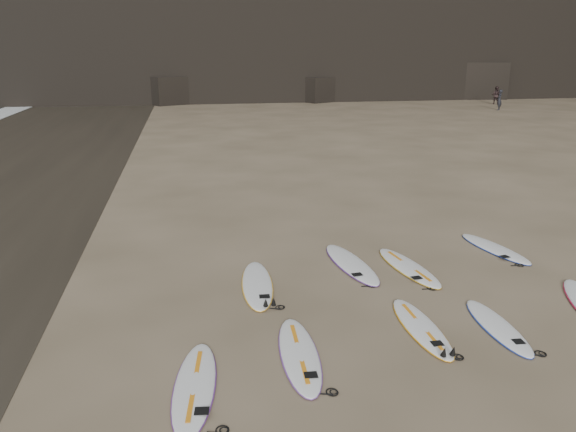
# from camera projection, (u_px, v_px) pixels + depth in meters

# --- Properties ---
(ground) EXTENTS (240.00, 240.00, 0.00)m
(ground) POSITION_uv_depth(u_px,v_px,m) (432.00, 327.00, 10.33)
(ground) COLOR #897559
(ground) RESTS_ON ground
(surfboard_0) EXTENTS (0.90, 2.57, 0.09)m
(surfboard_0) POSITION_uv_depth(u_px,v_px,m) (195.00, 385.00, 8.45)
(surfboard_0) COLOR white
(surfboard_0) RESTS_ON ground
(surfboard_1) EXTENTS (0.75, 2.57, 0.09)m
(surfboard_1) POSITION_uv_depth(u_px,v_px,m) (299.00, 354.00, 9.33)
(surfboard_1) COLOR white
(surfboard_1) RESTS_ON ground
(surfboard_2) EXTENTS (0.58, 2.40, 0.09)m
(surfboard_2) POSITION_uv_depth(u_px,v_px,m) (421.00, 327.00, 10.24)
(surfboard_2) COLOR white
(surfboard_2) RESTS_ON ground
(surfboard_3) EXTENTS (0.63, 2.28, 0.08)m
(surfboard_3) POSITION_uv_depth(u_px,v_px,m) (498.00, 326.00, 10.26)
(surfboard_3) COLOR white
(surfboard_3) RESTS_ON ground
(surfboard_5) EXTENTS (0.83, 2.67, 0.09)m
(surfboard_5) POSITION_uv_depth(u_px,v_px,m) (257.00, 284.00, 12.09)
(surfboard_5) COLOR white
(surfboard_5) RESTS_ON ground
(surfboard_6) EXTENTS (0.98, 2.82, 0.10)m
(surfboard_6) POSITION_uv_depth(u_px,v_px,m) (351.00, 263.00, 13.24)
(surfboard_6) COLOR white
(surfboard_6) RESTS_ON ground
(surfboard_7) EXTENTS (0.98, 2.67, 0.09)m
(surfboard_7) POSITION_uv_depth(u_px,v_px,m) (408.00, 267.00, 13.04)
(surfboard_7) COLOR white
(surfboard_7) RESTS_ON ground
(surfboard_8) EXTENTS (1.04, 2.54, 0.09)m
(surfboard_8) POSITION_uv_depth(u_px,v_px,m) (495.00, 248.00, 14.26)
(surfboard_8) COLOR white
(surfboard_8) RESTS_ON ground
(person_a) EXTENTS (0.69, 0.73, 1.67)m
(person_a) POSITION_uv_depth(u_px,v_px,m) (499.00, 100.00, 46.32)
(person_a) COLOR black
(person_a) RESTS_ON ground
(person_b) EXTENTS (0.97, 0.97, 1.59)m
(person_b) POSITION_uv_depth(u_px,v_px,m) (496.00, 95.00, 51.35)
(person_b) COLOR black
(person_b) RESTS_ON ground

